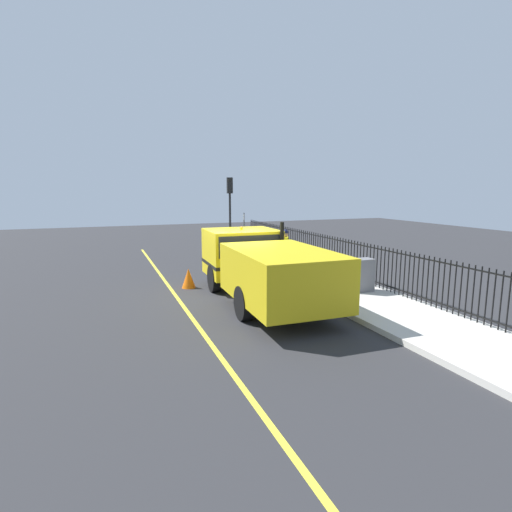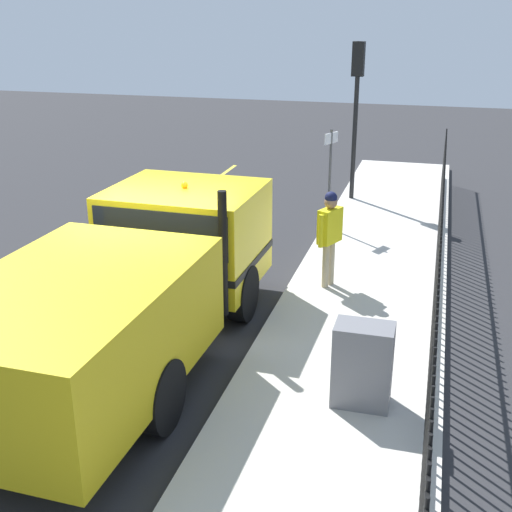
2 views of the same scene
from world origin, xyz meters
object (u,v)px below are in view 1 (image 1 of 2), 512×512
(utility_cabinet, at_px, (362,275))
(traffic_cone, at_px, (189,278))
(traffic_light_near, at_px, (230,199))
(work_truck, at_px, (260,262))
(worker_standing, at_px, (285,246))
(street_sign, at_px, (244,231))

(utility_cabinet, bearing_deg, traffic_cone, 148.55)
(traffic_cone, bearing_deg, traffic_light_near, 60.82)
(work_truck, distance_m, worker_standing, 3.82)
(worker_standing, relative_size, utility_cabinet, 1.61)
(utility_cabinet, height_order, street_sign, street_sign)
(work_truck, xyz_separation_m, street_sign, (1.77, 6.43, 0.34))
(worker_standing, relative_size, street_sign, 0.78)
(street_sign, bearing_deg, work_truck, -105.36)
(work_truck, bearing_deg, street_sign, 75.93)
(traffic_light_near, bearing_deg, work_truck, 82.34)
(traffic_light_near, distance_m, utility_cabinet, 10.31)
(traffic_light_near, distance_m, street_sign, 3.11)
(worker_standing, bearing_deg, traffic_light_near, -152.56)
(traffic_light_near, distance_m, traffic_cone, 8.15)
(worker_standing, distance_m, street_sign, 3.49)
(traffic_cone, bearing_deg, utility_cabinet, -31.45)
(worker_standing, xyz_separation_m, utility_cabinet, (1.08, -3.76, -0.54))
(work_truck, xyz_separation_m, traffic_light_near, (1.94, 9.18, 1.77))
(work_truck, relative_size, street_sign, 3.02)
(worker_standing, relative_size, traffic_light_near, 0.44)
(traffic_light_near, bearing_deg, utility_cabinet, 102.80)
(work_truck, relative_size, worker_standing, 3.88)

